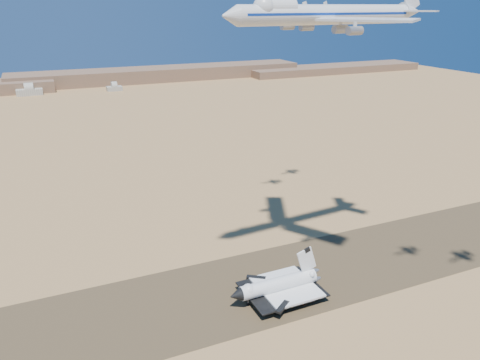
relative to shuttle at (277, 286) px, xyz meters
name	(u,v)px	position (x,y,z in m)	size (l,w,h in m)	color
ground	(224,294)	(-17.68, 9.81, -4.94)	(1200.00, 1200.00, 0.00)	#AE7C4D
runway	(224,294)	(-17.68, 9.81, -4.91)	(600.00, 50.00, 0.06)	brown
ridgeline	(126,78)	(47.64, 537.12, 2.68)	(960.00, 90.00, 18.00)	brown
hangars	(26,92)	(-81.67, 488.25, -0.11)	(200.50, 29.50, 30.00)	#B0AD9C
shuttle	(277,286)	(0.00, 0.00, 0.00)	(37.27, 23.09, 18.39)	white
carrier_747	(322,15)	(22.25, 14.40, 95.11)	(85.31, 65.93, 21.24)	silver
crew_a	(306,302)	(7.44, -8.15, -4.02)	(0.63, 0.42, 1.73)	#DC460C
crew_b	(300,303)	(5.47, -7.53, -4.08)	(0.78, 0.45, 1.61)	#DC460C
crew_c	(304,303)	(6.40, -8.60, -4.01)	(1.03, 0.53, 1.75)	#DC460C
chase_jet_d	(294,8)	(41.39, 66.95, 97.09)	(14.42, 7.85, 3.59)	silver
chase_jet_e	(317,7)	(60.94, 78.48, 97.12)	(15.08, 8.51, 3.79)	silver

